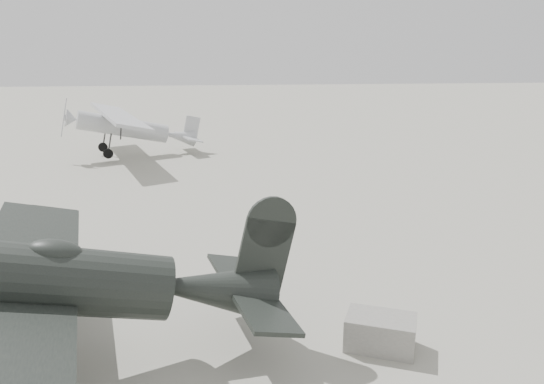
{
  "coord_description": "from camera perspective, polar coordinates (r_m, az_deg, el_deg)",
  "views": [
    {
      "loc": [
        -0.73,
        -14.89,
        6.76
      ],
      "look_at": [
        1.29,
        3.96,
        1.5
      ],
      "focal_mm": 35.0,
      "sensor_mm": 36.0,
      "label": 1
    }
  ],
  "objects": [
    {
      "name": "equipment_block",
      "position": [
        12.85,
        11.58,
        -14.55
      ],
      "size": [
        1.82,
        1.52,
        0.78
      ],
      "primitive_type": "cube",
      "rotation": [
        0.0,
        0.0,
        -0.41
      ],
      "color": "slate",
      "rests_on": "ground"
    },
    {
      "name": "highwing_monoplane",
      "position": [
        34.22,
        -15.17,
        7.09
      ],
      "size": [
        8.33,
        11.55,
        3.3
      ],
      "rotation": [
        0.0,
        0.23,
        0.32
      ],
      "color": "#B0B3B6",
      "rests_on": "ground"
    },
    {
      "name": "ground",
      "position": [
        16.37,
        -3.06,
        -8.91
      ],
      "size": [
        160.0,
        160.0,
        0.0
      ],
      "primitive_type": "plane",
      "color": "gray",
      "rests_on": "ground"
    },
    {
      "name": "lowwing_monoplane",
      "position": [
        11.71,
        -19.73,
        -9.21
      ],
      "size": [
        8.7,
        12.04,
        3.87
      ],
      "rotation": [
        0.0,
        0.24,
        0.23
      ],
      "color": "black",
      "rests_on": "ground"
    }
  ]
}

